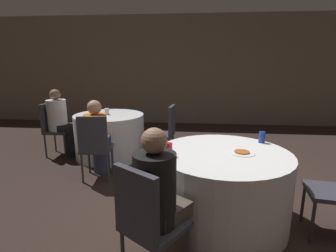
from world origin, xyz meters
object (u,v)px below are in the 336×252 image
object	(u,v)px
person_white_shirt	(62,123)
soda_can_blue	(262,137)
table_near	(222,187)
chair_far_south	(95,143)
chair_far_west	(53,125)
chair_near_southwest	(145,217)
table_far	(110,135)
person_orange_shirt	(98,139)
chair_far_east	(167,128)
person_black_shirt	(162,204)
pizza_plate_near	(242,152)
soda_can_red	(169,149)

from	to	relation	value
person_white_shirt	soda_can_blue	xyz separation A→B (m)	(3.00, -1.40, 0.22)
table_near	chair_far_south	world-z (taller)	chair_far_south
chair_far_west	soda_can_blue	world-z (taller)	chair_far_west
chair_near_southwest	soda_can_blue	size ratio (longest dim) A/B	7.51
table_far	person_white_shirt	world-z (taller)	person_white_shirt
person_orange_shirt	soda_can_blue	bearing A→B (deg)	-23.09
chair_far_east	person_black_shirt	distance (m)	2.43
chair_far_south	pizza_plate_near	distance (m)	1.96
chair_near_southwest	person_orange_shirt	world-z (taller)	person_orange_shirt
table_near	person_white_shirt	xyz separation A→B (m)	(-2.56, 1.76, 0.21)
person_orange_shirt	chair_far_east	bearing A→B (deg)	32.10
table_near	chair_far_east	world-z (taller)	chair_far_east
chair_far_south	person_orange_shirt	distance (m)	0.18
chair_far_east	table_near	bearing A→B (deg)	-151.34
pizza_plate_near	soda_can_red	distance (m)	0.71
chair_far_south	soda_can_blue	xyz separation A→B (m)	(2.05, -0.43, 0.25)
chair_near_southwest	chair_far_west	xyz separation A→B (m)	(-2.11, 2.63, 0.00)
chair_far_south	soda_can_red	distance (m)	1.46
person_black_shirt	soda_can_red	xyz separation A→B (m)	(-0.01, 0.58, 0.22)
soda_can_red	soda_can_blue	world-z (taller)	same
chair_far_east	person_white_shirt	distance (m)	1.83
chair_far_west	chair_near_southwest	bearing A→B (deg)	37.03
person_white_shirt	person_black_shirt	distance (m)	3.22
soda_can_blue	chair_far_west	bearing A→B (deg)	156.31
pizza_plate_near	person_white_shirt	bearing A→B (deg)	147.13
chair_far_west	person_white_shirt	distance (m)	0.17
chair_far_south	person_orange_shirt	xyz separation A→B (m)	(-0.02, 0.17, 0.00)
table_far	person_black_shirt	size ratio (longest dim) A/B	1.01
chair_far_east	person_white_shirt	world-z (taller)	person_white_shirt
chair_near_southwest	table_near	bearing A→B (deg)	90.00
table_far	person_orange_shirt	xyz separation A→B (m)	(0.10, -0.82, 0.18)
soda_can_blue	table_far	bearing A→B (deg)	146.75
soda_can_red	chair_far_east	bearing A→B (deg)	96.43
chair_far_east	soda_can_blue	xyz separation A→B (m)	(1.17, -1.33, 0.25)
table_far	pizza_plate_near	xyz separation A→B (m)	(1.90, -1.79, 0.37)
table_near	table_far	size ratio (longest dim) A/B	1.11
table_far	chair_far_west	distance (m)	1.02
table_near	pizza_plate_near	size ratio (longest dim) A/B	5.27
chair_far_west	person_orange_shirt	bearing A→B (deg)	52.56
person_black_shirt	chair_far_west	bearing A→B (deg)	166.65
person_white_shirt	person_black_shirt	size ratio (longest dim) A/B	1.00
person_white_shirt	person_black_shirt	bearing A→B (deg)	37.60
pizza_plate_near	person_orange_shirt	bearing A→B (deg)	151.63
chair_far_east	chair_far_south	xyz separation A→B (m)	(-0.88, -0.90, 0.00)
person_orange_shirt	person_black_shirt	distance (m)	2.03
person_black_shirt	soda_can_red	distance (m)	0.62
chair_far_east	pizza_plate_near	distance (m)	1.93
soda_can_red	table_far	bearing A→B (deg)	121.90
pizza_plate_near	chair_far_east	bearing A→B (deg)	117.93
table_near	pizza_plate_near	bearing A→B (deg)	-2.40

